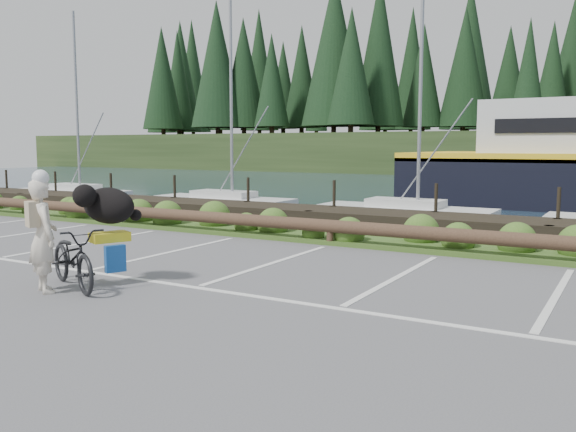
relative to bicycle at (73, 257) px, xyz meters
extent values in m
plane|color=#515053|center=(1.72, 1.41, -0.51)|extent=(72.00, 72.00, 0.00)
plane|color=#192B3C|center=(1.72, 49.41, -1.71)|extent=(160.00, 160.00, 0.00)
cube|color=#3D5B21|center=(1.72, 6.71, -0.46)|extent=(34.00, 1.60, 0.10)
imported|color=black|center=(0.00, 0.00, 0.00)|extent=(2.04, 1.39, 1.02)
imported|color=beige|center=(-0.18, -0.41, 0.39)|extent=(0.78, 0.66, 1.80)
ellipsoid|color=black|center=(0.25, 0.57, 0.82)|extent=(0.90, 1.18, 0.61)
camera|label=1|loc=(7.95, -6.71, 1.82)|focal=38.00mm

